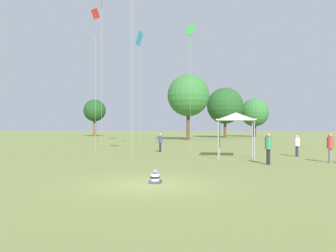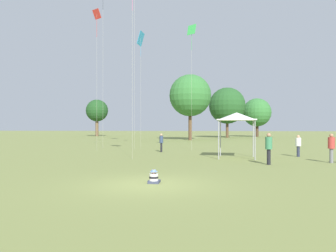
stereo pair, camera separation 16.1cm
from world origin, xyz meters
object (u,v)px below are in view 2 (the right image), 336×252
(person_standing_1, at_px, (269,146))
(distant_tree_1, at_px, (227,106))
(distant_tree_2, at_px, (97,111))
(person_standing_2, at_px, (331,146))
(kite_5, at_px, (97,21))
(kite_0, at_px, (141,41))
(distant_tree_0, at_px, (257,113))
(person_standing_0, at_px, (161,141))
(distant_tree_3, at_px, (190,96))
(canopy_tent, at_px, (237,117))
(seated_toddler, at_px, (154,178))
(kite_3, at_px, (192,34))
(person_standing_3, at_px, (298,144))

(person_standing_1, height_order, distant_tree_1, distant_tree_1)
(distant_tree_2, bearing_deg, person_standing_2, -57.29)
(person_standing_1, bearing_deg, kite_5, 66.29)
(kite_0, relative_size, kite_5, 0.96)
(kite_0, bearing_deg, distant_tree_0, -154.21)
(distant_tree_1, bearing_deg, distant_tree_2, 168.12)
(kite_5, bearing_deg, distant_tree_0, -37.46)
(person_standing_0, xyz_separation_m, distant_tree_3, (1.03, 25.18, 6.28))
(canopy_tent, bearing_deg, kite_5, 154.66)
(person_standing_0, xyz_separation_m, person_standing_2, (11.42, -7.02, 0.10))
(seated_toddler, height_order, person_standing_1, person_standing_1)
(person_standing_0, bearing_deg, kite_3, 41.33)
(kite_3, relative_size, kite_5, 0.90)
(canopy_tent, relative_size, kite_0, 0.25)
(person_standing_0, height_order, kite_5, kite_5)
(person_standing_3, bearing_deg, distant_tree_2, -68.17)
(seated_toddler, xyz_separation_m, person_standing_3, (8.58, 12.33, 0.72))
(distant_tree_1, bearing_deg, person_standing_2, -85.16)
(canopy_tent, xyz_separation_m, distant_tree_3, (-4.97, 29.79, 4.35))
(distant_tree_0, bearing_deg, distant_tree_2, -179.53)
(person_standing_3, xyz_separation_m, kite_5, (-16.72, 4.16, 11.04))
(seated_toddler, relative_size, distant_tree_2, 0.07)
(person_standing_0, height_order, person_standing_2, person_standing_2)
(person_standing_1, height_order, kite_5, kite_5)
(person_standing_2, relative_size, person_standing_3, 1.12)
(distant_tree_3, bearing_deg, canopy_tent, -80.53)
(distant_tree_1, bearing_deg, distant_tree_3, -117.65)
(distant_tree_2, distance_m, distant_tree_3, 29.09)
(distant_tree_0, xyz_separation_m, distant_tree_2, (-35.50, -0.29, 0.58))
(kite_3, xyz_separation_m, distant_tree_0, (11.79, 41.50, -5.61))
(kite_5, distance_m, distant_tree_1, 39.54)
(seated_toddler, distance_m, kite_3, 20.88)
(person_standing_0, bearing_deg, seated_toddler, -88.29)
(seated_toddler, xyz_separation_m, kite_5, (-8.13, 16.48, 11.76))
(distant_tree_3, bearing_deg, distant_tree_1, 62.35)
(canopy_tent, xyz_separation_m, kite_3, (-3.53, 7.25, 7.95))
(seated_toddler, bearing_deg, person_standing_3, 55.53)
(person_standing_1, xyz_separation_m, distant_tree_3, (-6.47, 33.61, 6.15))
(distant_tree_0, height_order, distant_tree_2, distant_tree_2)
(seated_toddler, height_order, kite_5, kite_5)
(seated_toddler, height_order, person_standing_2, person_standing_2)
(person_standing_2, bearing_deg, distant_tree_1, -168.91)
(distant_tree_3, bearing_deg, person_standing_0, -92.34)
(person_standing_0, relative_size, kite_5, 0.12)
(kite_0, relative_size, distant_tree_2, 1.50)
(person_standing_3, relative_size, kite_3, 0.14)
(person_standing_3, height_order, distant_tree_0, distant_tree_0)
(person_standing_2, relative_size, distant_tree_3, 0.17)
(canopy_tent, bearing_deg, distant_tree_0, 80.38)
(person_standing_3, bearing_deg, distant_tree_3, -83.67)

